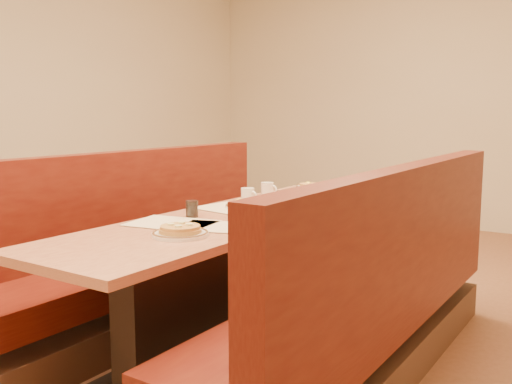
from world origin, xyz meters
The scene contains 18 objects.
ground centered at (0.00, 0.00, 0.00)m, with size 8.00×8.00×0.00m, color #9E6647.
diner_table centered at (0.00, 0.00, 0.37)m, with size 0.70×2.50×0.75m.
booth_left centered at (-0.73, 0.00, 0.36)m, with size 0.55×2.50×1.05m.
booth_right centered at (0.73, 0.00, 0.36)m, with size 0.55×2.50×1.05m.
placemat_near_left centered at (-0.12, -0.42, 0.75)m, with size 0.40×0.30×0.00m, color #FEF3C6.
placemat_near_right centered at (0.12, -0.37, 0.75)m, with size 0.35×0.26×0.00m, color #FEF3C6.
placemat_far_left centered at (-0.12, 0.08, 0.75)m, with size 0.40×0.30×0.00m, color #FEF3C6.
placemat_far_right centered at (0.12, 0.17, 0.75)m, with size 0.44×0.33×0.00m, color #FEF3C6.
pancake_plate centered at (0.10, -0.61, 0.77)m, with size 0.25×0.25×0.06m.
eggs_plate centered at (-0.06, 0.16, 0.77)m, with size 0.28×0.28×0.06m.
extra_plate_mid centered at (0.04, 0.28, 0.77)m, with size 0.25×0.25×0.05m.
extra_plate_far centered at (-0.18, 1.10, 0.77)m, with size 0.22×0.22×0.04m.
coffee_mug_a centered at (0.28, -0.05, 0.80)m, with size 0.12×0.08×0.09m.
coffee_mug_b centered at (-0.19, 0.33, 0.79)m, with size 0.11×0.08×0.09m.
coffee_mug_c centered at (0.16, 0.74, 0.79)m, with size 0.11×0.08×0.08m.
coffee_mug_d centered at (-0.23, 0.62, 0.80)m, with size 0.12×0.08×0.09m.
soda_tumbler_near centered at (-0.16, -0.23, 0.79)m, with size 0.06×0.06×0.09m.
soda_tumbler_mid centered at (0.15, 0.17, 0.81)m, with size 0.08×0.08×0.11m.
Camera 1 is at (1.73, -2.46, 1.29)m, focal length 40.00 mm.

